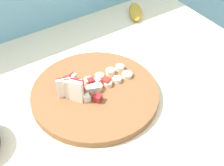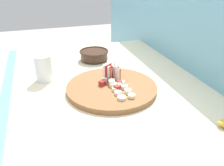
# 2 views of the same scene
# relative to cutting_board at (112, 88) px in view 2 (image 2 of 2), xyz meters

# --- Properties ---
(tile_backsplash) EXTENTS (2.40, 0.04, 1.34)m
(tile_backsplash) POSITION_rel_cutting_board_xyz_m (-0.02, 0.40, -0.27)
(tile_backsplash) COLOR #6BADC6
(tile_backsplash) RESTS_ON ground
(cutting_board) EXTENTS (0.35, 0.35, 0.02)m
(cutting_board) POSITION_rel_cutting_board_xyz_m (0.00, 0.00, 0.00)
(cutting_board) COLOR brown
(cutting_board) RESTS_ON tiled_countertop
(apple_wedge_fan) EXTENTS (0.06, 0.07, 0.07)m
(apple_wedge_fan) POSITION_rel_cutting_board_xyz_m (-0.06, 0.02, 0.04)
(apple_wedge_fan) COLOR #A32323
(apple_wedge_fan) RESTS_ON cutting_board
(apple_dice_pile) EXTENTS (0.10, 0.09, 0.02)m
(apple_dice_pile) POSITION_rel_cutting_board_xyz_m (-0.00, -0.00, 0.02)
(apple_dice_pile) COLOR white
(apple_dice_pile) RESTS_ON cutting_board
(banana_slice_rows) EXTENTS (0.13, 0.06, 0.01)m
(banana_slice_rows) POSITION_rel_cutting_board_xyz_m (0.06, 0.02, 0.02)
(banana_slice_rows) COLOR #F4EAC6
(banana_slice_rows) RESTS_ON cutting_board
(ceramic_bowl) EXTENTS (0.15, 0.15, 0.05)m
(ceramic_bowl) POSITION_rel_cutting_board_xyz_m (-0.34, 0.01, 0.02)
(ceramic_bowl) COLOR #382319
(ceramic_bowl) RESTS_ON tiled_countertop
(small_jar) EXTENTS (0.07, 0.07, 0.11)m
(small_jar) POSITION_rel_cutting_board_xyz_m (-0.17, -0.24, 0.04)
(small_jar) COLOR white
(small_jar) RESTS_ON tiled_countertop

